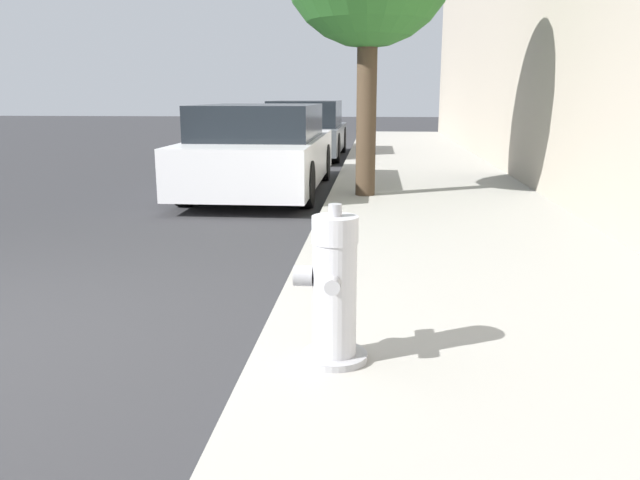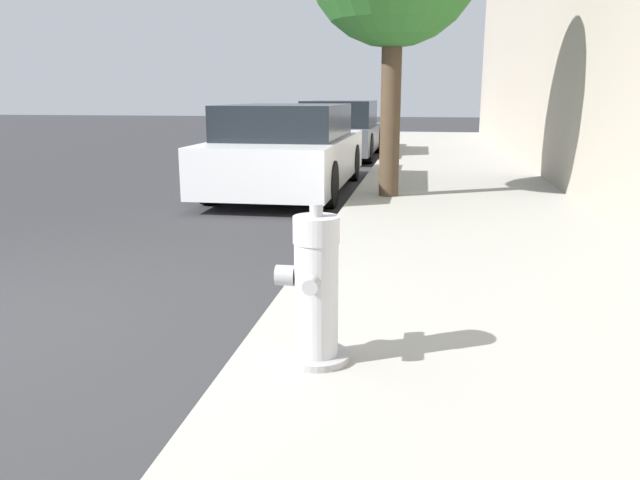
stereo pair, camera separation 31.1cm
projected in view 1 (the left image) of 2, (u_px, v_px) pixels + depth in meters
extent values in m
cube|color=#99968E|center=(519.00, 353.00, 3.42)|extent=(2.86, 40.00, 0.15)
cylinder|color=#97979C|center=(334.00, 356.00, 3.16)|extent=(0.34, 0.34, 0.04)
cylinder|color=#B2B2B7|center=(335.00, 299.00, 3.10)|extent=(0.22, 0.22, 0.57)
cylinder|color=#B2B2B7|center=(335.00, 229.00, 3.02)|extent=(0.23, 0.23, 0.13)
cylinder|color=#97979C|center=(335.00, 210.00, 2.99)|extent=(0.07, 0.07, 0.06)
cylinder|color=#97979C|center=(333.00, 286.00, 2.93)|extent=(0.08, 0.08, 0.08)
cylinder|color=#97979C|center=(337.00, 268.00, 3.21)|extent=(0.08, 0.08, 0.08)
cylinder|color=#97979C|center=(303.00, 276.00, 3.08)|extent=(0.09, 0.10, 0.10)
cube|color=silver|center=(263.00, 159.00, 9.56)|extent=(1.79, 4.45, 0.66)
cube|color=black|center=(260.00, 121.00, 9.26)|extent=(1.65, 2.45, 0.49)
cylinder|color=black|center=(231.00, 161.00, 11.01)|extent=(0.20, 0.62, 0.62)
cylinder|color=black|center=(323.00, 162.00, 10.87)|extent=(0.20, 0.62, 0.62)
cylinder|color=black|center=(184.00, 183.00, 8.34)|extent=(0.20, 0.62, 0.62)
cylinder|color=black|center=(306.00, 184.00, 8.19)|extent=(0.20, 0.62, 0.62)
cube|color=#4C5156|center=(307.00, 138.00, 14.86)|extent=(1.68, 4.18, 0.56)
cube|color=black|center=(306.00, 114.00, 14.57)|extent=(1.54, 2.30, 0.58)
cylinder|color=black|center=(284.00, 139.00, 16.22)|extent=(0.20, 0.66, 0.66)
cylinder|color=black|center=(342.00, 140.00, 16.08)|extent=(0.20, 0.66, 0.66)
cylinder|color=black|center=(266.00, 148.00, 13.70)|extent=(0.20, 0.66, 0.66)
cylinder|color=black|center=(335.00, 148.00, 13.57)|extent=(0.20, 0.66, 0.66)
cylinder|color=#423323|center=(366.00, 109.00, 8.12)|extent=(0.26, 0.26, 2.27)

